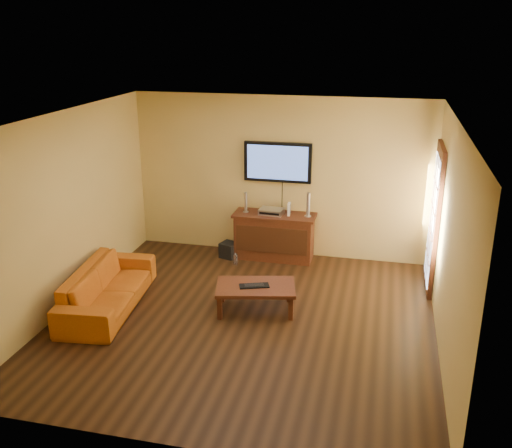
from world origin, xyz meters
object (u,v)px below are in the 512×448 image
(television, at_px, (278,162))
(speaker_left, at_px, (246,203))
(media_console, at_px, (274,236))
(subwoofer, at_px, (229,250))
(speaker_right, at_px, (308,206))
(game_console, at_px, (289,209))
(av_receiver, at_px, (272,211))
(bottle, at_px, (235,259))
(keyboard, at_px, (254,286))
(sofa, at_px, (107,281))
(coffee_table, at_px, (256,289))

(television, height_order, speaker_left, television)
(media_console, bearing_deg, subwoofer, -169.00)
(subwoofer, bearing_deg, media_console, 28.44)
(speaker_right, distance_m, game_console, 0.33)
(subwoofer, bearing_deg, av_receiver, 30.17)
(television, distance_m, av_receiver, 0.82)
(av_receiver, height_order, bottle, av_receiver)
(media_console, distance_m, speaker_left, 0.73)
(media_console, bearing_deg, game_console, 5.51)
(game_console, bearing_deg, television, 136.32)
(speaker_left, xyz_separation_m, bottle, (-0.07, -0.45, -0.84))
(speaker_left, bearing_deg, av_receiver, 0.69)
(game_console, bearing_deg, media_console, -178.86)
(television, height_order, bottle, television)
(speaker_left, distance_m, keyboard, 2.11)
(television, xyz_separation_m, sofa, (-1.91, -2.50, -1.22))
(media_console, relative_size, speaker_right, 3.41)
(speaker_left, distance_m, subwoofer, 0.86)
(game_console, distance_m, bottle, 1.21)
(coffee_table, xyz_separation_m, av_receiver, (-0.18, 1.92, 0.50))
(television, xyz_separation_m, subwoofer, (-0.76, -0.37, -1.49))
(speaker_left, bearing_deg, sofa, -121.70)
(game_console, bearing_deg, keyboard, -98.05)
(media_console, xyz_separation_m, speaker_left, (-0.49, 0.01, 0.54))
(sofa, xyz_separation_m, subwoofer, (1.15, 2.14, -0.26))
(subwoofer, height_order, keyboard, keyboard)
(speaker_right, relative_size, game_console, 1.96)
(coffee_table, distance_m, keyboard, 0.07)
(sofa, bearing_deg, subwoofer, -34.67)
(coffee_table, bearing_deg, keyboard, -114.91)
(bottle, bearing_deg, sofa, -126.26)
(av_receiver, xyz_separation_m, subwoofer, (-0.70, -0.16, -0.69))
(subwoofer, bearing_deg, coffee_table, -46.00)
(speaker_left, relative_size, bottle, 1.61)
(av_receiver, bearing_deg, media_console, -7.68)
(television, xyz_separation_m, bottle, (-0.56, -0.67, -1.52))
(media_console, relative_size, television, 1.21)
(game_console, bearing_deg, sofa, -137.33)
(av_receiver, relative_size, subwoofer, 1.51)
(keyboard, bearing_deg, bottle, 114.31)
(speaker_left, xyz_separation_m, subwoofer, (-0.26, -0.15, -0.81))
(media_console, bearing_deg, av_receiver, 167.47)
(game_console, xyz_separation_m, subwoofer, (-1.00, -0.17, -0.75))
(television, relative_size, bottle, 5.30)
(game_console, xyz_separation_m, keyboard, (-0.13, -1.96, -0.49))
(media_console, height_order, speaker_left, speaker_left)
(bottle, bearing_deg, subwoofer, 122.89)
(sofa, xyz_separation_m, speaker_right, (2.47, 2.30, 0.57))
(speaker_right, distance_m, keyboard, 2.09)
(av_receiver, bearing_deg, sofa, -124.10)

